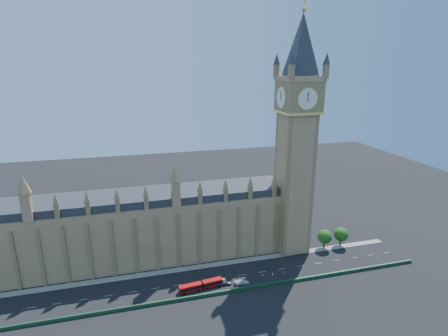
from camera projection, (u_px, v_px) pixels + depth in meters
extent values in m
plane|color=black|center=(211.00, 280.00, 128.08)|extent=(400.00, 400.00, 0.00)
cube|color=#A0784D|center=(137.00, 231.00, 138.80)|extent=(120.00, 20.00, 25.00)
cube|color=#2D3035|center=(135.00, 198.00, 134.85)|extent=(120.00, 18.00, 3.00)
cube|color=#A0784D|center=(293.00, 184.00, 142.26)|extent=(12.00, 12.00, 58.00)
cube|color=olive|center=(299.00, 97.00, 132.41)|extent=(14.00, 14.00, 12.00)
cylinder|color=silver|center=(308.00, 99.00, 125.78)|extent=(7.20, 0.30, 7.20)
cube|color=#A0784D|center=(300.00, 78.00, 130.43)|extent=(14.50, 14.50, 2.00)
pyramid|color=#2D3035|center=(304.00, 12.00, 123.96)|extent=(20.59, 20.59, 22.00)
sphere|color=#F2C64C|center=(304.00, 9.00, 123.73)|extent=(1.80, 1.80, 1.80)
cube|color=#1E4C2D|center=(217.00, 293.00, 119.56)|extent=(160.00, 0.60, 1.20)
cube|color=gray|center=(206.00, 266.00, 136.87)|extent=(160.00, 3.00, 0.16)
cylinder|color=#382619|center=(324.00, 244.00, 149.61)|extent=(0.70, 0.70, 4.00)
sphere|color=#215316|center=(325.00, 237.00, 148.62)|extent=(6.00, 6.00, 6.00)
sphere|color=#215316|center=(326.00, 235.00, 148.93)|extent=(4.38, 4.38, 4.38)
cylinder|color=#382619|center=(340.00, 242.00, 151.58)|extent=(0.70, 0.70, 4.00)
sphere|color=#215316|center=(341.00, 235.00, 150.59)|extent=(6.00, 6.00, 6.00)
sphere|color=#215316|center=(343.00, 233.00, 150.90)|extent=(4.38, 4.38, 4.38)
cube|color=red|center=(190.00, 288.00, 121.10)|extent=(8.19, 3.14, 2.66)
cube|color=red|center=(212.00, 283.00, 123.95)|extent=(7.31, 3.04, 2.66)
cube|color=black|center=(190.00, 287.00, 121.01)|extent=(8.25, 3.20, 1.01)
cube|color=black|center=(212.00, 282.00, 123.86)|extent=(7.37, 3.09, 1.01)
cylinder|color=black|center=(201.00, 286.00, 122.48)|extent=(0.98, 2.20, 2.13)
cylinder|color=black|center=(184.00, 294.00, 119.45)|extent=(0.91, 0.37, 0.89)
cylinder|color=black|center=(182.00, 290.00, 121.43)|extent=(0.91, 0.37, 0.89)
cylinder|color=black|center=(198.00, 291.00, 121.26)|extent=(0.91, 0.37, 0.89)
cylinder|color=black|center=(196.00, 287.00, 123.24)|extent=(0.91, 0.37, 0.89)
cylinder|color=black|center=(207.00, 288.00, 122.41)|extent=(0.91, 0.37, 0.89)
cylinder|color=black|center=(205.00, 285.00, 124.39)|extent=(0.91, 0.37, 0.89)
cylinder|color=black|center=(219.00, 286.00, 124.02)|extent=(0.91, 0.37, 0.89)
cylinder|color=black|center=(217.00, 282.00, 126.00)|extent=(0.91, 0.37, 0.89)
imported|color=#3D3F44|center=(225.00, 283.00, 124.95)|extent=(4.58, 1.95, 1.54)
imported|color=#9D9EA4|center=(221.00, 280.00, 126.83)|extent=(3.92, 1.52, 1.27)
imported|color=white|center=(242.00, 282.00, 125.43)|extent=(5.33, 2.45, 1.51)
cube|color=black|center=(272.00, 275.00, 131.25)|extent=(0.56, 0.56, 0.04)
cone|color=orange|center=(273.00, 274.00, 131.15)|extent=(0.62, 0.62, 0.76)
cylinder|color=white|center=(273.00, 273.00, 131.12)|extent=(0.37, 0.37, 0.13)
cube|color=black|center=(272.00, 275.00, 130.77)|extent=(0.41, 0.41, 0.04)
cone|color=orange|center=(272.00, 275.00, 130.68)|extent=(0.45, 0.45, 0.66)
cylinder|color=white|center=(272.00, 274.00, 130.66)|extent=(0.32, 0.32, 0.11)
cube|color=black|center=(262.00, 276.00, 130.41)|extent=(0.54, 0.54, 0.04)
cone|color=red|center=(262.00, 275.00, 130.31)|extent=(0.60, 0.60, 0.72)
cylinder|color=white|center=(262.00, 275.00, 130.28)|extent=(0.35, 0.35, 0.12)
cube|color=black|center=(283.00, 273.00, 132.09)|extent=(0.41, 0.41, 0.04)
cone|color=#D8550B|center=(283.00, 273.00, 132.00)|extent=(0.46, 0.46, 0.68)
cylinder|color=white|center=(283.00, 272.00, 131.97)|extent=(0.33, 0.33, 0.12)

